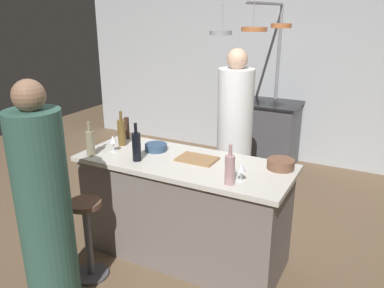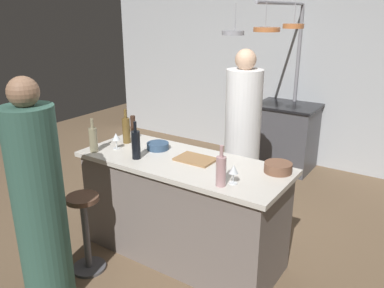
{
  "view_description": "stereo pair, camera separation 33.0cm",
  "coord_description": "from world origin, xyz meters",
  "views": [
    {
      "loc": [
        1.44,
        -2.62,
        2.08
      ],
      "look_at": [
        0.0,
        0.15,
        1.0
      ],
      "focal_mm": 36.39,
      "sensor_mm": 36.0,
      "label": 1
    },
    {
      "loc": [
        1.73,
        -2.45,
        2.08
      ],
      "look_at": [
        0.0,
        0.15,
        1.0
      ],
      "focal_mm": 36.39,
      "sensor_mm": 36.0,
      "label": 2
    }
  ],
  "objects": [
    {
      "name": "kitchen_island",
      "position": [
        0.0,
        0.0,
        0.45
      ],
      "size": [
        1.8,
        0.72,
        0.9
      ],
      "color": "slate",
      "rests_on": "ground_plane"
    },
    {
      "name": "pepper_mill",
      "position": [
        -0.76,
        0.26,
        1.01
      ],
      "size": [
        0.05,
        0.05,
        0.21
      ],
      "primitive_type": "cylinder",
      "color": "#382319",
      "rests_on": "kitchen_island"
    },
    {
      "name": "chef",
      "position": [
        0.05,
        1.01,
        0.8
      ],
      "size": [
        0.37,
        0.37,
        1.73
      ],
      "color": "white",
      "rests_on": "ground_plane"
    },
    {
      "name": "guest_left",
      "position": [
        -0.51,
        -1.02,
        0.78
      ],
      "size": [
        0.36,
        0.36,
        1.69
      ],
      "color": "#33594C",
      "rests_on": "ground_plane"
    },
    {
      "name": "wine_bottle_amber",
      "position": [
        -0.69,
        0.09,
        1.03
      ],
      "size": [
        0.07,
        0.07,
        0.32
      ],
      "color": "brown",
      "rests_on": "kitchen_island"
    },
    {
      "name": "wine_bottle_dark",
      "position": [
        -0.34,
        -0.17,
        1.03
      ],
      "size": [
        0.07,
        0.07,
        0.32
      ],
      "color": "black",
      "rests_on": "kitchen_island"
    },
    {
      "name": "wine_glass_near_right_guest",
      "position": [
        -0.65,
        -0.09,
        1.01
      ],
      "size": [
        0.07,
        0.07,
        0.15
      ],
      "color": "silver",
      "rests_on": "kitchen_island"
    },
    {
      "name": "back_wall",
      "position": [
        0.0,
        2.85,
        1.3
      ],
      "size": [
        6.4,
        0.16,
        2.6
      ],
      "primitive_type": "cube",
      "color": "#B2B7BC",
      "rests_on": "ground_plane"
    },
    {
      "name": "wine_glass_near_left_guest",
      "position": [
        0.57,
        -0.17,
        1.01
      ],
      "size": [
        0.07,
        0.07,
        0.15
      ],
      "color": "silver",
      "rests_on": "kitchen_island"
    },
    {
      "name": "cutting_board",
      "position": [
        0.09,
        0.06,
        0.91
      ],
      "size": [
        0.32,
        0.22,
        0.02
      ],
      "primitive_type": "cube",
      "color": "#997047",
      "rests_on": "kitchen_island"
    },
    {
      "name": "mixing_bowl_blue",
      "position": [
        -0.34,
        0.11,
        0.93
      ],
      "size": [
        0.2,
        0.2,
        0.06
      ],
      "primitive_type": "cylinder",
      "color": "#334C6B",
      "rests_on": "kitchen_island"
    },
    {
      "name": "wine_bottle_white",
      "position": [
        -0.76,
        -0.25,
        1.01
      ],
      "size": [
        0.07,
        0.07,
        0.3
      ],
      "color": "gray",
      "rests_on": "kitchen_island"
    },
    {
      "name": "bar_stool_left",
      "position": [
        -0.54,
        -0.62,
        0.38
      ],
      "size": [
        0.28,
        0.28,
        0.68
      ],
      "color": "#4C4C51",
      "rests_on": "ground_plane"
    },
    {
      "name": "mixing_bowl_wooden",
      "position": [
        0.75,
        0.2,
        0.94
      ],
      "size": [
        0.21,
        0.21,
        0.08
      ],
      "primitive_type": "cylinder",
      "color": "brown",
      "rests_on": "kitchen_island"
    },
    {
      "name": "overhead_pot_rack",
      "position": [
        0.0,
        1.89,
        1.68
      ],
      "size": [
        0.87,
        1.44,
        2.17
      ],
      "color": "gray",
      "rests_on": "ground_plane"
    },
    {
      "name": "wine_bottle_rose",
      "position": [
        0.51,
        -0.25,
        1.02
      ],
      "size": [
        0.07,
        0.07,
        0.3
      ],
      "color": "#B78C8E",
      "rests_on": "kitchen_island"
    },
    {
      "name": "stove_range",
      "position": [
        0.0,
        2.45,
        0.45
      ],
      "size": [
        0.8,
        0.64,
        0.89
      ],
      "color": "#47474C",
      "rests_on": "ground_plane"
    },
    {
      "name": "ground_plane",
      "position": [
        0.0,
        0.0,
        0.0
      ],
      "size": [
        9.0,
        9.0,
        0.0
      ],
      "primitive_type": "plane",
      "color": "brown"
    }
  ]
}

